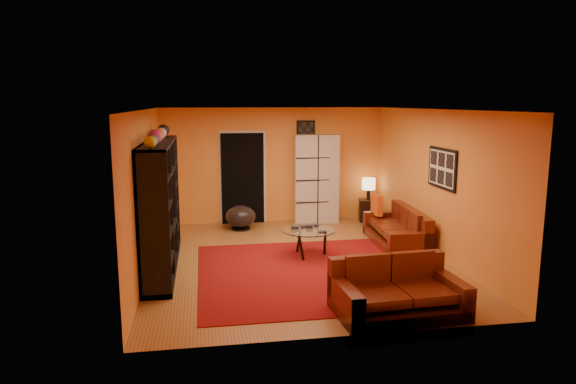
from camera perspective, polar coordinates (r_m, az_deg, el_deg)
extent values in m
plane|color=brown|center=(9.04, 1.00, -7.55)|extent=(6.00, 6.00, 0.00)
plane|color=white|center=(8.62, 1.05, 9.15)|extent=(6.00, 6.00, 0.00)
plane|color=orange|center=(11.67, -1.67, 2.98)|extent=(6.00, 0.00, 6.00)
plane|color=orange|center=(5.88, 6.39, -4.13)|extent=(6.00, 0.00, 6.00)
plane|color=orange|center=(8.65, -15.50, 0.13)|extent=(0.00, 6.00, 6.00)
plane|color=orange|center=(9.51, 16.00, 0.99)|extent=(0.00, 6.00, 6.00)
cube|color=#630B0E|center=(8.41, 2.55, -8.89)|extent=(3.60, 3.60, 0.01)
cube|color=black|center=(11.60, -5.07, 1.50)|extent=(0.95, 0.10, 2.04)
cube|color=black|center=(9.20, 16.77, 2.54)|extent=(0.03, 1.00, 0.70)
cube|color=black|center=(11.71, 1.99, 6.69)|extent=(0.42, 0.03, 0.52)
cube|color=black|center=(8.67, -13.94, -1.45)|extent=(0.45, 3.00, 2.10)
imported|color=black|center=(8.76, -13.56, -1.59)|extent=(1.01, 0.13, 0.58)
cube|color=#4E150A|center=(10.15, 11.81, -4.87)|extent=(0.93, 1.99, 0.32)
cube|color=#4E150A|center=(10.18, 13.52, -3.35)|extent=(0.31, 1.95, 0.85)
cube|color=#4E150A|center=(9.30, 13.46, -5.34)|extent=(0.80, 0.23, 0.62)
cube|color=#4E150A|center=(10.93, 10.48, -2.94)|extent=(0.80, 0.23, 0.62)
cube|color=#4E150A|center=(9.58, 12.59, -3.88)|extent=(0.61, 0.55, 0.12)
cube|color=#4E150A|center=(10.06, 11.66, -3.17)|extent=(0.61, 0.55, 0.12)
cube|color=#4E150A|center=(10.56, 10.82, -2.52)|extent=(0.61, 0.55, 0.12)
cube|color=#4E150A|center=(6.95, 12.14, -11.91)|extent=(1.68, 1.07, 0.32)
cube|color=#4E150A|center=(7.20, 10.87, -8.84)|extent=(1.64, 0.27, 0.85)
cube|color=#4E150A|center=(7.22, 17.49, -10.04)|extent=(0.24, 0.99, 0.62)
cube|color=#4E150A|center=(6.64, 6.39, -11.43)|extent=(0.24, 0.99, 0.62)
cube|color=#4E150A|center=(6.95, 14.78, -9.31)|extent=(0.66, 0.79, 0.12)
cube|color=#4E150A|center=(6.69, 9.88, -9.89)|extent=(0.66, 0.79, 0.12)
cube|color=#F15B1A|center=(10.75, 9.84, -1.39)|extent=(0.12, 0.42, 0.42)
cylinder|color=silver|center=(9.15, 2.29, -4.25)|extent=(0.95, 0.95, 0.02)
cylinder|color=black|center=(9.24, 4.12, -5.66)|extent=(0.05, 0.05, 0.46)
cylinder|color=black|center=(9.44, 1.26, -5.28)|extent=(0.05, 0.05, 0.46)
cylinder|color=black|center=(8.95, 1.46, -6.15)|extent=(0.05, 0.05, 0.46)
cube|color=silver|center=(11.69, 3.11, 1.49)|extent=(1.02, 0.48, 2.00)
cylinder|color=black|center=(11.18, -5.26, -4.06)|extent=(0.44, 0.44, 0.03)
cylinder|color=black|center=(11.16, -5.27, -3.66)|extent=(0.06, 0.06, 0.15)
ellipsoid|color=#41393A|center=(11.11, -5.28, -2.71)|extent=(0.64, 0.64, 0.48)
cube|color=black|center=(12.01, 8.87, -2.02)|extent=(0.48, 0.48, 0.50)
cylinder|color=black|center=(11.94, 8.92, -0.28)|extent=(0.08, 0.08, 0.24)
cylinder|color=#EEC783|center=(11.90, 8.95, 0.91)|extent=(0.30, 0.30, 0.26)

